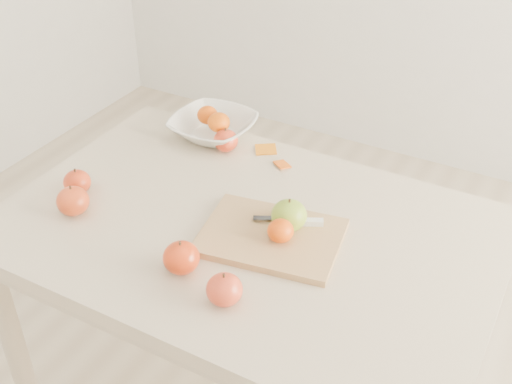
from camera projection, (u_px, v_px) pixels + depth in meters
The scene contains 15 objects.
table at pixel (246, 257), 1.62m from camera, with size 1.20×0.80×0.75m.
cutting_board at pixel (271, 237), 1.51m from camera, with size 0.32×0.24×0.02m, color #AB8355.
board_tangerine at pixel (281, 231), 1.47m from camera, with size 0.06×0.06×0.05m, color #D43B07.
fruit_bowl at pixel (213, 127), 1.91m from camera, with size 0.24×0.24×0.06m, color white.
bowl_tangerine_near at pixel (207, 115), 1.91m from camera, with size 0.06×0.06×0.05m, color #D55D07.
bowl_tangerine_far at pixel (219, 122), 1.87m from camera, with size 0.07×0.07×0.06m, color orange.
orange_peel_a at pixel (266, 151), 1.85m from camera, with size 0.06×0.04×0.00m, color orange.
orange_peel_b at pixel (282, 165), 1.79m from camera, with size 0.04×0.04×0.00m, color #CA500E.
paring_knife at pixel (302, 221), 1.53m from camera, with size 0.16×0.08×0.01m.
apple_green at pixel (289, 215), 1.53m from camera, with size 0.09×0.09×0.08m, color #65941E.
apple_red_b at pixel (77, 182), 1.66m from camera, with size 0.07×0.07×0.06m, color maroon.
apple_red_d at pixel (73, 201), 1.58m from camera, with size 0.08×0.08×0.07m, color #A10807.
apple_red_a at pixel (226, 141), 1.84m from camera, with size 0.07×0.07×0.06m, color #8F0502.
apple_red_e at pixel (224, 290), 1.33m from camera, with size 0.08×0.08×0.07m, color #9A0C0C.
apple_red_c at pixel (181, 258), 1.41m from camera, with size 0.08×0.08×0.07m, color #A01B0B.
Camera 1 is at (0.62, -1.07, 1.71)m, focal length 45.00 mm.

